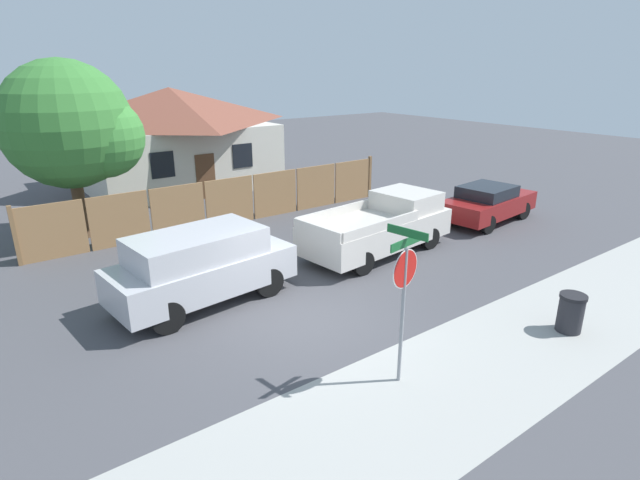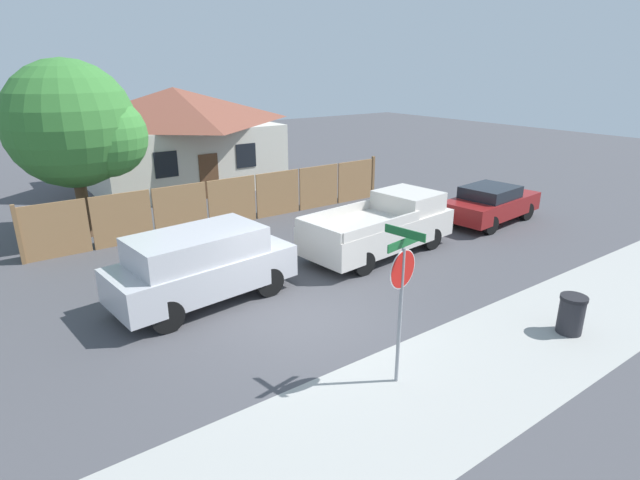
{
  "view_description": "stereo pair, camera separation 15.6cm",
  "coord_description": "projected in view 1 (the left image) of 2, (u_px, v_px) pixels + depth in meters",
  "views": [
    {
      "loc": [
        -6.09,
        -8.56,
        5.68
      ],
      "look_at": [
        0.86,
        0.79,
        1.6
      ],
      "focal_mm": 28.0,
      "sensor_mm": 36.0,
      "label": 1
    },
    {
      "loc": [
        -5.96,
        -8.65,
        5.68
      ],
      "look_at": [
        0.86,
        0.79,
        1.6
      ],
      "focal_mm": 28.0,
      "sensor_mm": 36.0,
      "label": 2
    }
  ],
  "objects": [
    {
      "name": "wooden_fence",
      "position": [
        230.0,
        201.0,
        18.66
      ],
      "size": [
        14.14,
        0.12,
        1.86
      ],
      "color": "#997047",
      "rests_on": "ground"
    },
    {
      "name": "red_suv",
      "position": [
        201.0,
        265.0,
        12.35
      ],
      "size": [
        4.72,
        2.34,
        1.87
      ],
      "rotation": [
        0.0,
        0.0,
        0.1
      ],
      "color": "#B7B7BC",
      "rests_on": "ground"
    },
    {
      "name": "sidewalk_strip",
      "position": [
        426.0,
        396.0,
        9.05
      ],
      "size": [
        36.0,
        3.2,
        0.01
      ],
      "color": "#A3A39E",
      "rests_on": "ground"
    },
    {
      "name": "ground_plane",
      "position": [
        311.0,
        320.0,
        11.78
      ],
      "size": [
        80.0,
        80.0,
        0.0
      ],
      "primitive_type": "plane",
      "color": "#47474C"
    },
    {
      "name": "stop_sign",
      "position": [
        404.0,
        281.0,
        8.85
      ],
      "size": [
        0.92,
        0.83,
        3.05
      ],
      "rotation": [
        0.0,
        0.0,
        0.17
      ],
      "color": "gray",
      "rests_on": "ground"
    },
    {
      "name": "trash_bin",
      "position": [
        571.0,
        313.0,
        11.16
      ],
      "size": [
        0.58,
        0.58,
        0.89
      ],
      "color": "#28282D",
      "rests_on": "ground"
    },
    {
      "name": "parked_sedan",
      "position": [
        488.0,
        203.0,
        18.98
      ],
      "size": [
        4.42,
        2.22,
        1.42
      ],
      "rotation": [
        0.0,
        0.0,
        0.1
      ],
      "color": "maroon",
      "rests_on": "ground"
    },
    {
      "name": "oak_tree",
      "position": [
        74.0,
        128.0,
        16.25
      ],
      "size": [
        4.36,
        4.15,
        5.94
      ],
      "color": "brown",
      "rests_on": "ground"
    },
    {
      "name": "orange_pickup",
      "position": [
        381.0,
        226.0,
        15.85
      ],
      "size": [
        5.37,
        2.57,
        1.79
      ],
      "rotation": [
        0.0,
        0.0,
        0.1
      ],
      "color": "silver",
      "rests_on": "ground"
    },
    {
      "name": "house",
      "position": [
        173.0,
        135.0,
        24.49
      ],
      "size": [
        9.08,
        7.68,
        4.72
      ],
      "color": "beige",
      "rests_on": "ground"
    }
  ]
}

